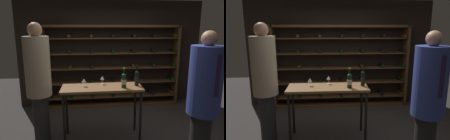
# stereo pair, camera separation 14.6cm
# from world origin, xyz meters

# --- Properties ---
(back_wall) EXTENTS (4.71, 0.10, 2.67)m
(back_wall) POSITION_xyz_m (0.00, 1.99, 1.34)
(back_wall) COLOR black
(back_wall) RESTS_ON ground
(wine_rack) EXTENTS (3.39, 0.32, 2.06)m
(wine_rack) POSITION_xyz_m (0.00, 1.78, 1.03)
(wine_rack) COLOR brown
(wine_rack) RESTS_ON ground
(tasting_table) EXTENTS (1.40, 0.52, 0.98)m
(tasting_table) POSITION_xyz_m (-0.37, 0.18, 0.86)
(tasting_table) COLOR brown
(tasting_table) RESTS_ON ground
(person_guest_khaki) EXTENTS (0.40, 0.40, 2.07)m
(person_guest_khaki) POSITION_xyz_m (-1.41, 0.09, 1.16)
(person_guest_khaki) COLOR #282828
(person_guest_khaki) RESTS_ON ground
(person_guest_blue_shirt) EXTENTS (0.42, 0.43, 1.95)m
(person_guest_blue_shirt) POSITION_xyz_m (0.93, -0.79, 1.09)
(person_guest_blue_shirt) COLOR black
(person_guest_blue_shirt) RESTS_ON ground
(wine_bottle_gold_foil) EXTENTS (0.09, 0.09, 0.35)m
(wine_bottle_gold_foil) POSITION_xyz_m (0.00, 0.09, 1.11)
(wine_bottle_gold_foil) COLOR black
(wine_bottle_gold_foil) RESTS_ON tasting_table
(wine_bottle_amber_reserve) EXTENTS (0.07, 0.07, 0.37)m
(wine_bottle_amber_reserve) POSITION_xyz_m (0.25, 0.18, 1.12)
(wine_bottle_amber_reserve) COLOR black
(wine_bottle_amber_reserve) RESTS_ON tasting_table
(wine_glass_stemmed_center) EXTENTS (0.07, 0.07, 0.15)m
(wine_glass_stemmed_center) POSITION_xyz_m (-0.35, 0.36, 1.08)
(wine_glass_stemmed_center) COLOR silver
(wine_glass_stemmed_center) RESTS_ON tasting_table
(wine_glass_stemmed_left) EXTENTS (0.08, 0.08, 0.14)m
(wine_glass_stemmed_left) POSITION_xyz_m (-0.68, 0.25, 1.08)
(wine_glass_stemmed_left) COLOR silver
(wine_glass_stemmed_left) RESTS_ON tasting_table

